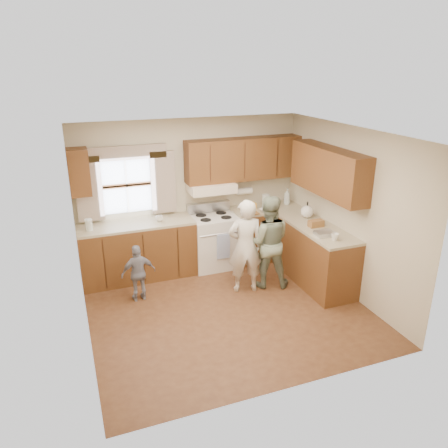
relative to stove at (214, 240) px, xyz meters
name	(u,v)px	position (x,y,z in m)	size (l,w,h in m)	color
room	(228,228)	(-0.30, -1.44, 0.78)	(3.80, 3.80, 3.80)	#4C2917
kitchen_fixtures	(239,225)	(0.32, -0.36, 0.37)	(3.80, 2.25, 2.15)	#42210E
stove	(214,240)	(0.00, 0.00, 0.00)	(0.76, 0.67, 1.07)	silver
woman_left	(245,246)	(0.16, -0.99, 0.26)	(0.53, 0.35, 1.46)	beige
woman_right	(268,242)	(0.55, -0.96, 0.27)	(0.71, 0.56, 1.47)	#213B27
child	(138,273)	(-1.42, -0.72, -0.03)	(0.51, 0.21, 0.87)	gray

